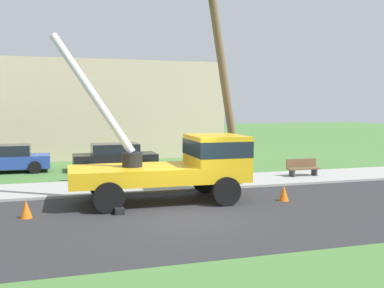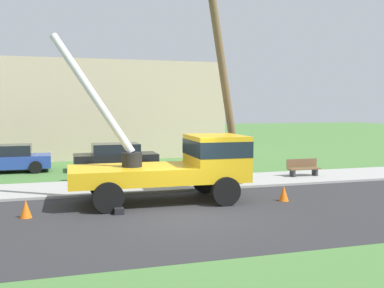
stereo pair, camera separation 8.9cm
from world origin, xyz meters
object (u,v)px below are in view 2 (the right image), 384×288
Objects in this scene: parked_sedan_blue at (6,159)px; parked_sedan_black at (116,157)px; leaning_utility_pole at (224,78)px; traffic_cone_ahead at (284,193)px; utility_truck at (182,162)px; traffic_cone_behind at (26,209)px; park_bench at (303,168)px.

parked_sedan_black is at bearing -7.41° from parked_sedan_blue.
parked_sedan_blue is at bearing 140.14° from leaning_utility_pole.
utility_truck is at bearing 162.34° from traffic_cone_ahead.
utility_truck reaches higher than traffic_cone_ahead.
traffic_cone_behind is at bearing -81.09° from parked_sedan_blue.
park_bench reaches higher than traffic_cone_behind.
parked_sedan_blue is (-10.36, 10.48, 0.43)m from traffic_cone_ahead.
traffic_cone_ahead is 10.89m from parked_sedan_black.
traffic_cone_ahead is at bearing -66.64° from leaning_utility_pole.
leaning_utility_pole is at bearing -62.59° from parked_sedan_black.
parked_sedan_black is at bearing 117.41° from leaning_utility_pole.
leaning_utility_pole reaches higher than utility_truck.
traffic_cone_behind is 10.49m from parked_sedan_black.
leaning_utility_pole is (2.27, 1.76, 3.14)m from utility_truck.
leaning_utility_pole is at bearing -161.28° from park_bench.
utility_truck is 12.07× the size of traffic_cone_ahead.
leaning_utility_pole is at bearing -39.86° from parked_sedan_blue.
utility_truck is at bearing -142.24° from leaning_utility_pole.
utility_truck is 12.07× the size of traffic_cone_behind.
park_bench is (4.66, 1.58, -4.09)m from leaning_utility_pole.
traffic_cone_behind is 0.13× the size of parked_sedan_blue.
park_bench is (3.42, 4.45, 0.18)m from traffic_cone_ahead.
park_bench is at bearing -32.83° from parked_sedan_black.
leaning_utility_pole is 5.53× the size of park_bench.
parked_sedan_black is (3.91, 9.72, 0.43)m from traffic_cone_behind.
parked_sedan_blue reaches higher than traffic_cone_ahead.
utility_truck reaches higher than park_bench.
leaning_utility_pole reaches higher than parked_sedan_black.
traffic_cone_ahead is at bearing -127.54° from park_bench.
traffic_cone_ahead is 1.00× the size of traffic_cone_behind.
traffic_cone_ahead is at bearing -17.66° from utility_truck.
parked_sedan_blue is (-9.12, 7.61, -3.84)m from leaning_utility_pole.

